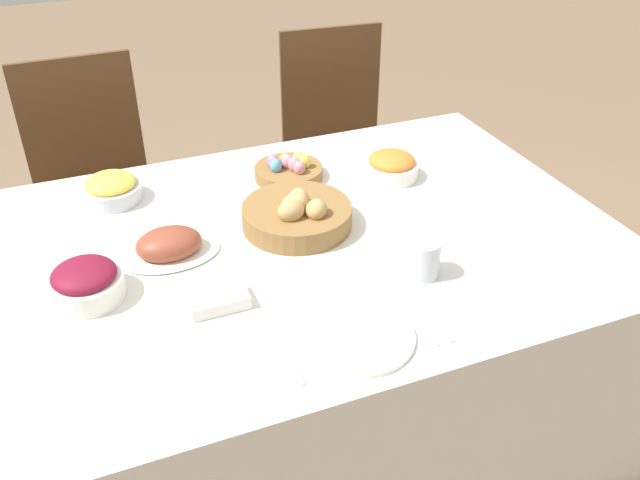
{
  "coord_description": "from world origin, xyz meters",
  "views": [
    {
      "loc": [
        -0.53,
        -1.41,
        1.7
      ],
      "look_at": [
        -0.01,
        -0.09,
        0.77
      ],
      "focal_mm": 38.0,
      "sensor_mm": 36.0,
      "label": 1
    }
  ],
  "objects_px": {
    "ham_platter": "(169,246)",
    "fork": "(290,355)",
    "pineapple_bowl": "(111,189)",
    "carrot_bowl": "(391,166)",
    "spoon": "(431,317)",
    "chair_far_left": "(95,184)",
    "butter_dish": "(218,300)",
    "egg_basket": "(289,170)",
    "chair_far_right": "(340,142)",
    "drinking_cup": "(424,258)",
    "knife": "(419,320)",
    "bread_basket": "(297,214)",
    "beet_salad_bowl": "(86,282)",
    "dinner_plate": "(356,336)"
  },
  "relations": [
    {
      "from": "fork",
      "to": "spoon",
      "type": "relative_size",
      "value": 1.0
    },
    {
      "from": "ham_platter",
      "to": "fork",
      "type": "bearing_deg",
      "value": -71.56
    },
    {
      "from": "dinner_plate",
      "to": "chair_far_right",
      "type": "bearing_deg",
      "value": 68.06
    },
    {
      "from": "egg_basket",
      "to": "carrot_bowl",
      "type": "relative_size",
      "value": 1.26
    },
    {
      "from": "fork",
      "to": "spoon",
      "type": "height_order",
      "value": "same"
    },
    {
      "from": "dinner_plate",
      "to": "spoon",
      "type": "xyz_separation_m",
      "value": [
        0.18,
        0.0,
        -0.0
      ]
    },
    {
      "from": "carrot_bowl",
      "to": "egg_basket",
      "type": "bearing_deg",
      "value": 158.87
    },
    {
      "from": "chair_far_right",
      "to": "knife",
      "type": "relative_size",
      "value": 5.27
    },
    {
      "from": "carrot_bowl",
      "to": "pineapple_bowl",
      "type": "bearing_deg",
      "value": 168.09
    },
    {
      "from": "carrot_bowl",
      "to": "dinner_plate",
      "type": "xyz_separation_m",
      "value": [
        -0.4,
        -0.63,
        -0.03
      ]
    },
    {
      "from": "chair_far_left",
      "to": "dinner_plate",
      "type": "height_order",
      "value": "chair_far_left"
    },
    {
      "from": "chair_far_right",
      "to": "butter_dish",
      "type": "distance_m",
      "value": 1.39
    },
    {
      "from": "spoon",
      "to": "butter_dish",
      "type": "relative_size",
      "value": 1.33
    },
    {
      "from": "carrot_bowl",
      "to": "beet_salad_bowl",
      "type": "height_order",
      "value": "beet_salad_bowl"
    },
    {
      "from": "beet_salad_bowl",
      "to": "dinner_plate",
      "type": "height_order",
      "value": "beet_salad_bowl"
    },
    {
      "from": "fork",
      "to": "butter_dish",
      "type": "height_order",
      "value": "butter_dish"
    },
    {
      "from": "egg_basket",
      "to": "fork",
      "type": "xyz_separation_m",
      "value": [
        -0.26,
        -0.74,
        -0.02
      ]
    },
    {
      "from": "chair_far_left",
      "to": "bread_basket",
      "type": "xyz_separation_m",
      "value": [
        0.47,
        -0.87,
        0.25
      ]
    },
    {
      "from": "knife",
      "to": "drinking_cup",
      "type": "height_order",
      "value": "drinking_cup"
    },
    {
      "from": "chair_far_left",
      "to": "butter_dish",
      "type": "relative_size",
      "value": 7.01
    },
    {
      "from": "ham_platter",
      "to": "pineapple_bowl",
      "type": "distance_m",
      "value": 0.35
    },
    {
      "from": "bread_basket",
      "to": "butter_dish",
      "type": "height_order",
      "value": "bread_basket"
    },
    {
      "from": "egg_basket",
      "to": "fork",
      "type": "height_order",
      "value": "egg_basket"
    },
    {
      "from": "bread_basket",
      "to": "dinner_plate",
      "type": "bearing_deg",
      "value": -94.74
    },
    {
      "from": "drinking_cup",
      "to": "butter_dish",
      "type": "height_order",
      "value": "drinking_cup"
    },
    {
      "from": "pineapple_bowl",
      "to": "beet_salad_bowl",
      "type": "height_order",
      "value": "beet_salad_bowl"
    },
    {
      "from": "chair_far_left",
      "to": "butter_dish",
      "type": "bearing_deg",
      "value": -82.36
    },
    {
      "from": "carrot_bowl",
      "to": "fork",
      "type": "distance_m",
      "value": 0.84
    },
    {
      "from": "carrot_bowl",
      "to": "spoon",
      "type": "relative_size",
      "value": 0.91
    },
    {
      "from": "fork",
      "to": "drinking_cup",
      "type": "relative_size",
      "value": 1.87
    },
    {
      "from": "knife",
      "to": "butter_dish",
      "type": "xyz_separation_m",
      "value": [
        -0.4,
        0.22,
        0.01
      ]
    },
    {
      "from": "chair_far_left",
      "to": "beet_salad_bowl",
      "type": "bearing_deg",
      "value": -96.67
    },
    {
      "from": "chair_far_left",
      "to": "pineapple_bowl",
      "type": "relative_size",
      "value": 5.66
    },
    {
      "from": "drinking_cup",
      "to": "beet_salad_bowl",
      "type": "bearing_deg",
      "value": 164.53
    },
    {
      "from": "chair_far_left",
      "to": "pineapple_bowl",
      "type": "distance_m",
      "value": 0.6
    },
    {
      "from": "chair_far_left",
      "to": "ham_platter",
      "type": "xyz_separation_m",
      "value": [
        0.13,
        -0.88,
        0.24
      ]
    },
    {
      "from": "ham_platter",
      "to": "butter_dish",
      "type": "xyz_separation_m",
      "value": [
        0.06,
        -0.25,
        -0.01
      ]
    },
    {
      "from": "chair_far_right",
      "to": "egg_basket",
      "type": "distance_m",
      "value": 0.78
    },
    {
      "from": "chair_far_right",
      "to": "drinking_cup",
      "type": "bearing_deg",
      "value": -99.97
    },
    {
      "from": "beet_salad_bowl",
      "to": "fork",
      "type": "xyz_separation_m",
      "value": [
        0.37,
        -0.36,
        -0.04
      ]
    },
    {
      "from": "ham_platter",
      "to": "chair_far_left",
      "type": "bearing_deg",
      "value": 98.2
    },
    {
      "from": "chair_far_right",
      "to": "knife",
      "type": "xyz_separation_m",
      "value": [
        -0.39,
        -1.34,
        0.22
      ]
    },
    {
      "from": "dinner_plate",
      "to": "ham_platter",
      "type": "bearing_deg",
      "value": 123.37
    },
    {
      "from": "spoon",
      "to": "beet_salad_bowl",
      "type": "bearing_deg",
      "value": 150.68
    },
    {
      "from": "bread_basket",
      "to": "fork",
      "type": "bearing_deg",
      "value": -112.05
    },
    {
      "from": "chair_far_right",
      "to": "butter_dish",
      "type": "xyz_separation_m",
      "value": [
        -0.79,
        -1.13,
        0.23
      ]
    },
    {
      "from": "dinner_plate",
      "to": "butter_dish",
      "type": "bearing_deg",
      "value": 138.43
    },
    {
      "from": "spoon",
      "to": "egg_basket",
      "type": "bearing_deg",
      "value": 93.28
    },
    {
      "from": "drinking_cup",
      "to": "spoon",
      "type": "bearing_deg",
      "value": -112.86
    },
    {
      "from": "carrot_bowl",
      "to": "butter_dish",
      "type": "relative_size",
      "value": 1.21
    }
  ]
}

